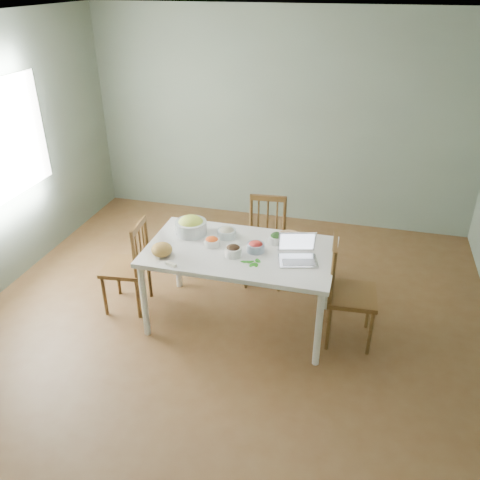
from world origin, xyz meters
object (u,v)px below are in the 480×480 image
(dining_table, at_px, (240,286))
(bread_boule, at_px, (162,250))
(laptop, at_px, (299,250))
(chair_far, at_px, (265,243))
(chair_left, at_px, (125,265))
(chair_right, at_px, (352,293))
(bowl_squash, at_px, (191,225))

(dining_table, relative_size, bread_boule, 9.12)
(laptop, bearing_deg, chair_far, 104.24)
(laptop, bearing_deg, chair_left, 163.91)
(chair_right, distance_m, laptop, 0.64)
(chair_left, height_order, bowl_squash, bowl_squash)
(chair_far, xyz_separation_m, bowl_squash, (-0.61, -0.56, 0.41))
(dining_table, distance_m, chair_left, 1.16)
(bread_boule, relative_size, bowl_squash, 0.62)
(chair_far, distance_m, laptop, 1.04)
(bowl_squash, bearing_deg, bread_boule, -102.99)
(dining_table, relative_size, chair_left, 1.78)
(chair_left, xyz_separation_m, chair_right, (2.19, 0.04, 0.03))
(chair_far, bearing_deg, chair_right, -43.13)
(chair_far, distance_m, bowl_squash, 0.93)
(chair_right, bearing_deg, chair_left, 87.46)
(dining_table, relative_size, chair_right, 1.68)
(chair_far, bearing_deg, bread_boule, -129.92)
(chair_left, relative_size, laptop, 2.90)
(chair_left, xyz_separation_m, laptop, (1.70, -0.03, 0.43))
(chair_right, relative_size, bread_boule, 5.42)
(bread_boule, xyz_separation_m, bowl_squash, (0.11, 0.46, 0.03))
(dining_table, bearing_deg, chair_far, 84.09)
(chair_far, height_order, bread_boule, chair_far)
(chair_far, height_order, chair_left, chair_left)
(laptop, bearing_deg, bowl_squash, 151.27)
(chair_right, relative_size, bowl_squash, 3.38)
(chair_far, relative_size, bread_boule, 5.07)
(chair_far, distance_m, bread_boule, 1.31)
(dining_table, bearing_deg, chair_right, 0.17)
(chair_right, xyz_separation_m, laptop, (-0.49, -0.08, 0.40))
(dining_table, xyz_separation_m, laptop, (0.54, -0.08, 0.51))
(bread_boule, height_order, bowl_squash, bowl_squash)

